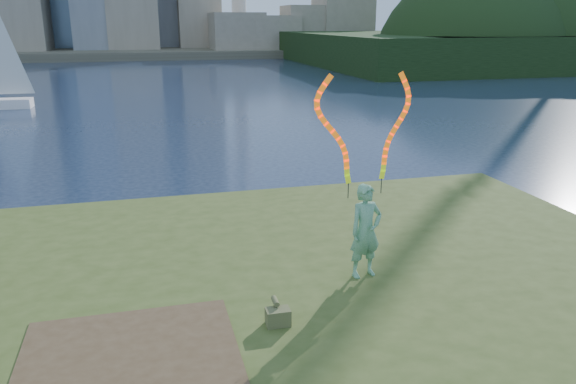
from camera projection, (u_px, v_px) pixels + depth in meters
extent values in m
plane|color=#17233B|center=(241.00, 294.00, 11.94)|extent=(320.00, 320.00, 0.00)
cube|color=#3A4A1A|center=(266.00, 352.00, 9.59)|extent=(20.00, 18.00, 0.30)
cube|color=#3A4A1A|center=(262.00, 330.00, 9.79)|extent=(17.00, 15.00, 0.30)
cube|color=#3A4A1A|center=(260.00, 312.00, 9.90)|extent=(14.00, 12.00, 0.30)
cube|color=#47331E|center=(130.00, 360.00, 8.21)|extent=(3.20, 3.00, 0.02)
cube|color=#514B3B|center=(147.00, 50.00, 99.64)|extent=(320.00, 40.00, 1.20)
cube|color=black|center=(546.00, 47.00, 80.21)|extent=(70.00, 42.00, 4.00)
imported|color=#16773B|center=(366.00, 231.00, 10.72)|extent=(0.74, 0.56, 1.85)
cylinder|color=black|center=(348.00, 191.00, 10.44)|extent=(0.02, 0.02, 0.30)
cylinder|color=black|center=(381.00, 186.00, 10.75)|extent=(0.02, 0.02, 0.30)
cube|color=#474E2D|center=(278.00, 317.00, 9.16)|extent=(0.40, 0.27, 0.28)
cylinder|color=#474E2D|center=(275.00, 301.00, 9.27)|extent=(0.10, 0.26, 0.09)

